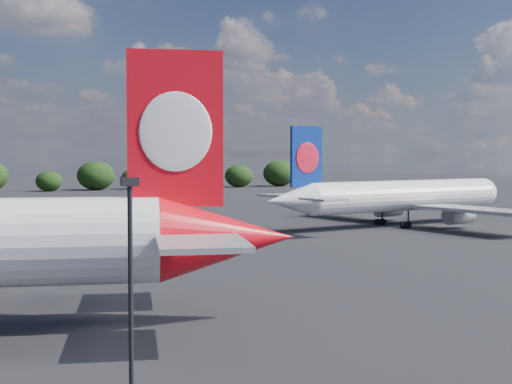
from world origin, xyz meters
name	(u,v)px	position (x,y,z in m)	size (l,w,h in m)	color
china_southern_airliner	(397,197)	(59.33, 53.34, 4.35)	(43.78, 41.70, 14.28)	white
apron_lamp_post	(131,309)	(1.40, -8.48, 5.52)	(0.55, 0.30, 9.77)	black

